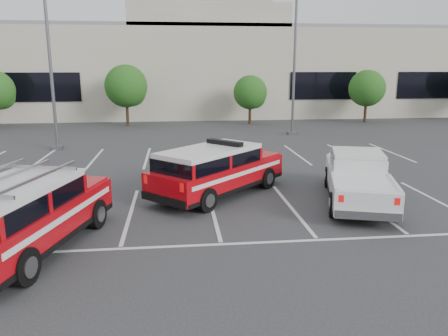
# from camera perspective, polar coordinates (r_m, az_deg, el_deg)

# --- Properties ---
(ground) EXTENTS (120.00, 120.00, 0.00)m
(ground) POSITION_cam_1_polar(r_m,az_deg,el_deg) (14.66, -1.52, -5.60)
(ground) COLOR #2E2E30
(ground) RESTS_ON ground
(stall_markings) EXTENTS (23.00, 15.00, 0.01)m
(stall_markings) POSITION_cam_1_polar(r_m,az_deg,el_deg) (18.97, -2.67, -1.22)
(stall_markings) COLOR silver
(stall_markings) RESTS_ON ground
(convention_building) EXTENTS (60.00, 16.99, 13.20)m
(convention_building) POSITION_cam_1_polar(r_m,az_deg,el_deg) (45.72, -4.80, 13.14)
(convention_building) COLOR beige
(convention_building) RESTS_ON ground
(tree_mid_left) EXTENTS (3.37, 3.37, 4.85)m
(tree_mid_left) POSITION_cam_1_polar(r_m,az_deg,el_deg) (36.12, -12.52, 10.22)
(tree_mid_left) COLOR #3F2B19
(tree_mid_left) RESTS_ON ground
(tree_mid_right) EXTENTS (2.77, 2.77, 3.99)m
(tree_mid_right) POSITION_cam_1_polar(r_m,az_deg,el_deg) (36.49, 3.56, 9.68)
(tree_mid_right) COLOR #3F2B19
(tree_mid_right) RESTS_ON ground
(tree_right) EXTENTS (3.07, 3.07, 4.42)m
(tree_right) POSITION_cam_1_polar(r_m,az_deg,el_deg) (39.43, 18.25, 9.71)
(tree_right) COLOR #3F2B19
(tree_right) RESTS_ON ground
(light_pole_left) EXTENTS (0.90, 0.60, 10.24)m
(light_pole_left) POSITION_cam_1_polar(r_m,az_deg,el_deg) (26.73, -21.81, 13.28)
(light_pole_left) COLOR #59595E
(light_pole_left) RESTS_ON ground
(light_pole_mid) EXTENTS (0.90, 0.60, 10.24)m
(light_pole_mid) POSITION_cam_1_polar(r_m,az_deg,el_deg) (30.93, 9.20, 13.89)
(light_pole_mid) COLOR #59595E
(light_pole_mid) RESTS_ON ground
(fire_chief_suv) EXTENTS (5.48, 5.52, 2.01)m
(fire_chief_suv) POSITION_cam_1_polar(r_m,az_deg,el_deg) (16.19, -0.95, -0.75)
(fire_chief_suv) COLOR #A7080F
(fire_chief_suv) RESTS_ON ground
(white_pickup) EXTENTS (3.51, 5.98, 1.74)m
(white_pickup) POSITION_cam_1_polar(r_m,az_deg,el_deg) (16.16, 17.03, -1.84)
(white_pickup) COLOR silver
(white_pickup) RESTS_ON ground
(ladder_suv) EXTENTS (3.59, 5.93, 2.19)m
(ladder_suv) POSITION_cam_1_polar(r_m,az_deg,el_deg) (12.38, -24.50, -6.16)
(ladder_suv) COLOR #A7080F
(ladder_suv) RESTS_ON ground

